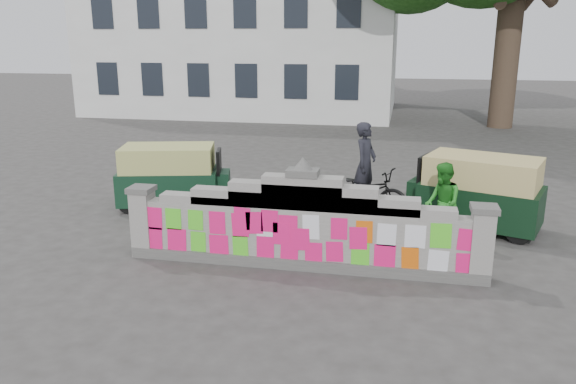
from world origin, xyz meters
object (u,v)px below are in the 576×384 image
pedestrian (442,203)px  rickshaw_left (172,176)px  rickshaw_right (477,191)px  cyclist_bike (364,191)px  cyclist_rider (365,175)px

pedestrian → rickshaw_left: size_ratio=0.58×
rickshaw_right → pedestrian: bearing=73.3°
pedestrian → cyclist_bike: bearing=-146.5°
cyclist_bike → pedestrian: bearing=-113.9°
pedestrian → rickshaw_left: bearing=-114.6°
cyclist_rider → rickshaw_left: bearing=112.9°
rickshaw_left → cyclist_bike: bearing=-10.5°
pedestrian → rickshaw_left: pedestrian is taller
cyclist_bike → rickshaw_left: (-4.59, -0.29, 0.22)m
cyclist_rider → rickshaw_right: size_ratio=0.65×
cyclist_rider → rickshaw_right: bearing=-81.4°
cyclist_bike → pedestrian: size_ratio=1.32×
cyclist_rider → pedestrian: bearing=-113.9°
cyclist_bike → cyclist_rider: size_ratio=1.12×
pedestrian → rickshaw_right: (0.79, 1.08, 0.00)m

